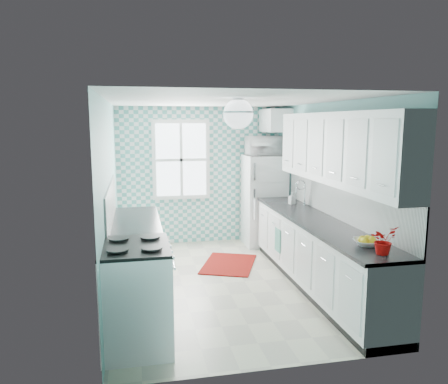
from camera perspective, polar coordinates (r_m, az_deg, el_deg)
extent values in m
cube|color=beige|center=(6.24, 0.01, -11.87)|extent=(3.00, 4.40, 0.02)
cube|color=white|center=(5.83, 0.01, 11.90)|extent=(3.00, 4.40, 0.02)
cube|color=#7ABDBA|center=(8.06, -3.15, 2.18)|extent=(3.00, 0.02, 2.50)
cube|color=#7ABDBA|center=(3.82, 6.74, -5.83)|extent=(3.00, 0.02, 2.50)
cube|color=#7ABDBA|center=(5.80, -14.76, -0.88)|extent=(0.02, 4.40, 2.50)
cube|color=#7ABDBA|center=(6.38, 13.41, 0.07)|extent=(0.02, 4.40, 2.50)
cube|color=#4EA49D|center=(8.04, -3.13, 2.16)|extent=(3.00, 0.01, 2.50)
cube|color=white|center=(7.94, -5.63, 4.21)|extent=(1.04, 0.05, 1.44)
cube|color=white|center=(7.92, -5.61, 4.20)|extent=(0.90, 0.02, 1.30)
cube|color=white|center=(6.03, 14.80, -1.05)|extent=(0.02, 3.60, 0.51)
cube|color=white|center=(5.73, -14.56, -1.55)|extent=(0.02, 2.15, 0.51)
cube|color=white|center=(5.70, 14.60, 5.53)|extent=(0.33, 3.20, 0.90)
cube|color=white|center=(7.93, 6.65, 9.25)|extent=(0.40, 0.74, 0.40)
cylinder|color=silver|center=(5.05, 1.88, 11.97)|extent=(0.14, 0.14, 0.04)
cylinder|color=silver|center=(5.05, 1.88, 11.18)|extent=(0.02, 0.02, 0.12)
sphere|color=white|center=(5.04, 1.87, 10.16)|extent=(0.34, 0.34, 0.34)
cube|color=white|center=(6.08, 12.05, -8.08)|extent=(0.60, 3.60, 0.90)
cube|color=black|center=(5.95, 12.07, -3.77)|extent=(0.63, 3.60, 0.04)
cube|color=white|center=(5.91, -11.44, -8.58)|extent=(0.60, 2.15, 0.90)
cube|color=black|center=(5.78, -11.44, -4.13)|extent=(0.63, 2.15, 0.04)
cube|color=white|center=(7.96, 5.25, -1.08)|extent=(0.71, 0.67, 1.64)
cube|color=silver|center=(7.58, 6.04, 1.27)|extent=(0.70, 0.01, 0.02)
cube|color=silver|center=(7.46, 4.00, 2.68)|extent=(0.03, 0.03, 0.30)
cube|color=silver|center=(7.55, 3.95, -1.64)|extent=(0.03, 0.03, 0.54)
cube|color=white|center=(4.55, -11.38, -13.10)|extent=(0.67, 0.85, 1.01)
cube|color=black|center=(4.39, -11.59, -6.97)|extent=(0.67, 0.85, 0.03)
cube|color=black|center=(4.54, -7.01, -12.20)|extent=(0.01, 0.56, 0.34)
cube|color=silver|center=(6.84, 8.92, -1.99)|extent=(0.55, 0.46, 0.12)
cylinder|color=silver|center=(6.88, 10.51, -0.28)|extent=(0.02, 0.02, 0.30)
torus|color=silver|center=(6.82, 9.96, 1.27)|extent=(0.16, 0.02, 0.16)
cube|color=maroon|center=(6.98, 0.63, -9.39)|extent=(1.10, 1.28, 0.02)
cube|color=#58B0B0|center=(6.62, 7.03, -6.25)|extent=(0.05, 0.23, 0.35)
imported|color=white|center=(4.86, 18.21, -6.31)|extent=(0.32, 0.32, 0.07)
imported|color=#AE1A37|center=(4.59, 20.10, -5.93)|extent=(0.32, 0.30, 0.28)
imported|color=#839BAD|center=(6.99, 8.87, -0.79)|extent=(0.10, 0.11, 0.19)
imported|color=silver|center=(7.85, 5.36, 6.04)|extent=(0.64, 0.46, 0.34)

